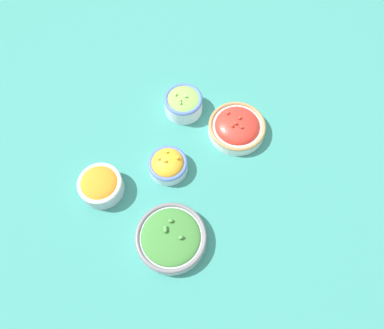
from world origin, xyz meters
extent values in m
plane|color=#337F75|center=(0.00, 0.00, 0.00)|extent=(3.00, 3.00, 0.00)
cylinder|color=silver|center=(-0.04, 0.05, 0.02)|extent=(0.11, 0.11, 0.03)
torus|color=#4766B7|center=(-0.04, 0.05, 0.03)|extent=(0.11, 0.11, 0.01)
ellipsoid|color=orange|center=(-0.04, 0.05, 0.03)|extent=(0.09, 0.09, 0.05)
cube|color=#F4A828|center=(-0.02, 0.04, 0.06)|extent=(0.01, 0.01, 0.01)
cube|color=#F4A828|center=(-0.03, 0.07, 0.06)|extent=(0.01, 0.01, 0.01)
cube|color=#F4A828|center=(-0.05, 0.05, 0.06)|extent=(0.01, 0.01, 0.01)
cube|color=#F4A828|center=(-0.06, 0.07, 0.06)|extent=(0.01, 0.01, 0.01)
cylinder|color=white|center=(0.18, -0.01, 0.02)|extent=(0.17, 0.17, 0.03)
torus|color=#997A4C|center=(0.18, -0.01, 0.03)|extent=(0.17, 0.17, 0.01)
ellipsoid|color=red|center=(0.18, -0.01, 0.03)|extent=(0.13, 0.13, 0.05)
ellipsoid|color=red|center=(0.16, -0.01, 0.06)|extent=(0.01, 0.01, 0.01)
ellipsoid|color=red|center=(0.18, 0.03, 0.06)|extent=(0.01, 0.01, 0.01)
ellipsoid|color=red|center=(0.17, -0.03, 0.06)|extent=(0.01, 0.01, 0.01)
ellipsoid|color=red|center=(0.19, -0.01, 0.06)|extent=(0.01, 0.01, 0.01)
ellipsoid|color=red|center=(0.17, -0.02, 0.06)|extent=(0.01, 0.01, 0.01)
cylinder|color=#B2C1CC|center=(-0.19, -0.10, 0.02)|extent=(0.19, 0.19, 0.03)
torus|color=slate|center=(-0.19, -0.10, 0.03)|extent=(0.19, 0.19, 0.01)
ellipsoid|color=#387533|center=(-0.19, -0.10, 0.03)|extent=(0.15, 0.15, 0.03)
ellipsoid|color=#47893D|center=(-0.19, -0.08, 0.05)|extent=(0.02, 0.01, 0.01)
ellipsoid|color=#47893D|center=(-0.18, -0.08, 0.05)|extent=(0.02, 0.01, 0.01)
ellipsoid|color=#47893D|center=(-0.18, -0.12, 0.05)|extent=(0.02, 0.01, 0.01)
ellipsoid|color=#47893D|center=(-0.16, -0.07, 0.05)|extent=(0.02, 0.02, 0.01)
cylinder|color=#B2C1CC|center=(-0.21, 0.14, 0.02)|extent=(0.12, 0.12, 0.05)
torus|color=silver|center=(-0.21, 0.14, 0.05)|extent=(0.12, 0.12, 0.01)
ellipsoid|color=orange|center=(-0.21, 0.14, 0.05)|extent=(0.10, 0.10, 0.03)
cylinder|color=silver|center=(0.13, 0.16, 0.03)|extent=(0.12, 0.12, 0.05)
torus|color=#4766B7|center=(0.13, 0.16, 0.05)|extent=(0.12, 0.12, 0.01)
ellipsoid|color=#7ABC4C|center=(0.13, 0.16, 0.05)|extent=(0.10, 0.10, 0.02)
ellipsoid|color=#99D166|center=(0.11, 0.15, 0.07)|extent=(0.01, 0.01, 0.01)
ellipsoid|color=#99D166|center=(0.12, 0.16, 0.07)|extent=(0.01, 0.01, 0.01)
ellipsoid|color=#99D166|center=(0.13, 0.18, 0.07)|extent=(0.01, 0.01, 0.01)
ellipsoid|color=#99D166|center=(0.14, 0.15, 0.07)|extent=(0.01, 0.01, 0.01)
camera|label=1|loc=(-0.33, -0.30, 0.98)|focal=35.00mm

